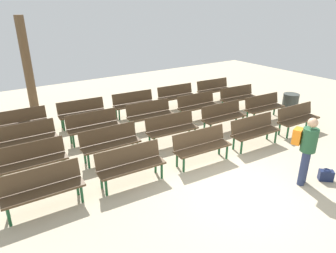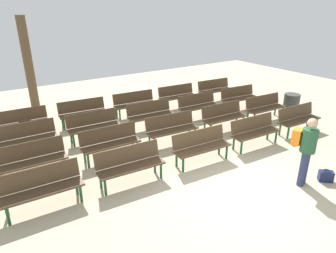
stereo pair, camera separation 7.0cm
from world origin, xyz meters
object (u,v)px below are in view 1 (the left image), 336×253
(bench_r3_c1, at_px, (82,111))
(handbag, at_px, (326,175))
(bench_r0_c4, at_px, (297,117))
(bench_r0_c3, at_px, (254,130))
(bench_r2_c0, at_px, (26,137))
(bench_r2_c1, at_px, (93,124))
(bench_r1_c2, at_px, (171,127))
(bench_r3_c4, at_px, (214,88))
(bench_r2_c2, at_px, (150,113))
(bench_r3_c3, at_px, (176,95))
(bench_r1_c0, at_px, (32,159))
(bench_r1_c1, at_px, (110,141))
(bench_r0_c1, at_px, (131,163))
(bench_r0_c0, at_px, (43,187))
(tree_0, at_px, (27,64))
(bench_r2_c3, at_px, (198,104))
(trash_bin, at_px, (290,103))
(visitor_with_backpack, at_px, (306,147))
(bench_r1_c3, at_px, (223,115))
(bench_r2_c4, at_px, (238,96))
(bench_r0_c2, at_px, (201,144))
(bench_r3_c0, at_px, (21,122))
(bench_r1_c4, at_px, (264,106))

(bench_r3_c1, distance_m, handbag, 7.67)
(bench_r0_c4, bearing_deg, bench_r0_c3, -179.19)
(bench_r2_c0, height_order, bench_r2_c1, same)
(bench_r1_c2, distance_m, bench_r3_c4, 4.85)
(bench_r2_c2, distance_m, bench_r3_c3, 2.41)
(bench_r0_c4, relative_size, bench_r1_c0, 1.00)
(bench_r1_c1, bearing_deg, bench_r0_c1, -91.59)
(bench_r1_c2, relative_size, bench_r2_c0, 1.01)
(bench_r3_c3, bearing_deg, bench_r0_c4, -64.15)
(bench_r0_c0, distance_m, tree_0, 7.22)
(bench_r0_c4, relative_size, bench_r2_c3, 1.00)
(tree_0, distance_m, trash_bin, 10.30)
(bench_r0_c1, bearing_deg, bench_r0_c4, 0.53)
(bench_r0_c4, height_order, visitor_with_backpack, visitor_with_backpack)
(trash_bin, bearing_deg, bench_r1_c3, 175.85)
(bench_r1_c0, relative_size, bench_r2_c4, 0.99)
(bench_r1_c2, bearing_deg, bench_r0_c1, -143.17)
(bench_r0_c3, distance_m, bench_r2_c2, 3.49)
(bench_r2_c4, bearing_deg, trash_bin, -45.75)
(bench_r2_c0, bearing_deg, bench_r3_c1, 33.53)
(bench_r2_c0, relative_size, tree_0, 0.45)
(bench_r2_c3, bearing_deg, bench_r3_c3, 89.26)
(bench_r1_c3, distance_m, trash_bin, 3.31)
(bench_r0_c1, relative_size, bench_r1_c1, 1.01)
(bench_r0_c2, relative_size, bench_r2_c0, 1.01)
(bench_r1_c1, xyz_separation_m, bench_r3_c0, (-1.76, 2.90, 0.00))
(bench_r0_c3, height_order, handbag, bench_r0_c3)
(bench_r1_c1, relative_size, tree_0, 0.45)
(bench_r1_c0, distance_m, bench_r1_c4, 7.87)
(bench_r2_c3, bearing_deg, bench_r1_c4, -35.86)
(bench_r0_c1, height_order, bench_r3_c0, same)
(bench_r0_c1, xyz_separation_m, bench_r1_c3, (4.06, 1.19, 0.00))
(bench_r1_c0, height_order, bench_r3_c3, same)
(bench_r3_c1, xyz_separation_m, visitor_with_backpack, (3.04, -6.46, 0.43))
(bench_r0_c1, bearing_deg, bench_r2_c3, 35.64)
(bench_r1_c3, distance_m, tree_0, 7.75)
(bench_r0_c3, relative_size, bench_r2_c1, 1.00)
(bench_r0_c1, xyz_separation_m, bench_r1_c1, (0.09, 1.38, 0.00))
(visitor_with_backpack, distance_m, handbag, 1.04)
(bench_r1_c3, relative_size, bench_r1_c4, 1.00)
(bench_r2_c1, height_order, bench_r3_c3, same)
(bench_r0_c0, height_order, bench_r2_c2, same)
(bench_r2_c4, height_order, handbag, bench_r2_c4)
(bench_r1_c4, distance_m, bench_r3_c4, 2.83)
(bench_r1_c0, bearing_deg, bench_r3_c4, 18.61)
(bench_r3_c0, bearing_deg, visitor_with_backpack, -50.96)
(bench_r0_c3, bearing_deg, bench_r1_c3, 89.22)
(bench_r3_c4, relative_size, visitor_with_backpack, 0.99)
(bench_r1_c4, height_order, bench_r2_c2, same)
(bench_r0_c4, height_order, bench_r1_c0, same)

